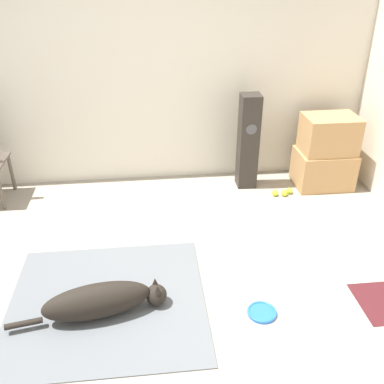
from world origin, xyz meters
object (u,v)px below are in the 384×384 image
object	(u,v)px
floor_speaker	(248,142)
tennis_ball_loose_on_carpet	(289,191)
dog	(102,301)
frisbee	(262,312)
tennis_ball_near_speaker	(275,193)
cardboard_box_upper	(329,134)
tennis_ball_by_boxes	(284,193)
cardboard_box_lower	(323,168)

from	to	relation	value
floor_speaker	tennis_ball_loose_on_carpet	world-z (taller)	floor_speaker
dog	frisbee	world-z (taller)	dog
tennis_ball_near_speaker	floor_speaker	bearing A→B (deg)	132.04
frisbee	tennis_ball_loose_on_carpet	world-z (taller)	tennis_ball_loose_on_carpet
cardboard_box_upper	tennis_ball_loose_on_carpet	distance (m)	0.71
dog	tennis_ball_by_boxes	world-z (taller)	dog
frisbee	tennis_ball_loose_on_carpet	bearing A→B (deg)	66.53
dog	tennis_ball_loose_on_carpet	bearing A→B (deg)	40.35
cardboard_box_upper	tennis_ball_loose_on_carpet	xyz separation A→B (m)	(-0.42, -0.16, -0.56)
floor_speaker	tennis_ball_near_speaker	xyz separation A→B (m)	(0.25, -0.28, -0.47)
floor_speaker	tennis_ball_near_speaker	bearing A→B (deg)	-47.96
dog	cardboard_box_lower	distance (m)	2.84
tennis_ball_near_speaker	frisbee	bearing A→B (deg)	-108.89
cardboard_box_lower	tennis_ball_loose_on_carpet	distance (m)	0.47
tennis_ball_by_boxes	tennis_ball_near_speaker	size ratio (longest dim) A/B	1.00
frisbee	cardboard_box_upper	size ratio (longest dim) A/B	0.39
frisbee	cardboard_box_lower	xyz separation A→B (m)	(1.14, 1.83, 0.19)
cardboard_box_lower	floor_speaker	distance (m)	0.89
dog	tennis_ball_by_boxes	size ratio (longest dim) A/B	16.53
cardboard_box_lower	tennis_ball_loose_on_carpet	bearing A→B (deg)	-158.66
tennis_ball_near_speaker	tennis_ball_loose_on_carpet	world-z (taller)	same
dog	frisbee	size ratio (longest dim) A/B	5.19
frisbee	cardboard_box_upper	xyz separation A→B (m)	(1.14, 1.84, 0.58)
cardboard_box_lower	frisbee	bearing A→B (deg)	-121.80
floor_speaker	tennis_ball_by_boxes	size ratio (longest dim) A/B	15.35
frisbee	floor_speaker	xyz separation A→B (m)	(0.31, 1.93, 0.49)
cardboard_box_lower	tennis_ball_by_boxes	bearing A→B (deg)	-157.02
dog	tennis_ball_near_speaker	bearing A→B (deg)	42.45
tennis_ball_near_speaker	tennis_ball_loose_on_carpet	bearing A→B (deg)	10.35
cardboard_box_lower	tennis_ball_by_boxes	distance (m)	0.54
cardboard_box_upper	floor_speaker	size ratio (longest dim) A/B	0.54
frisbee	cardboard_box_lower	size ratio (longest dim) A/B	0.36
cardboard_box_lower	tennis_ball_near_speaker	world-z (taller)	cardboard_box_lower
tennis_ball_near_speaker	tennis_ball_loose_on_carpet	distance (m)	0.17
floor_speaker	tennis_ball_by_boxes	distance (m)	0.66
dog	tennis_ball_near_speaker	xyz separation A→B (m)	(1.68, 1.53, -0.10)
tennis_ball_by_boxes	dog	bearing A→B (deg)	-139.38
dog	floor_speaker	world-z (taller)	floor_speaker
dog	tennis_ball_loose_on_carpet	xyz separation A→B (m)	(1.84, 1.56, -0.10)
tennis_ball_by_boxes	tennis_ball_loose_on_carpet	xyz separation A→B (m)	(0.07, 0.04, 0.00)
cardboard_box_upper	tennis_ball_near_speaker	distance (m)	0.83
dog	tennis_ball_near_speaker	distance (m)	2.28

